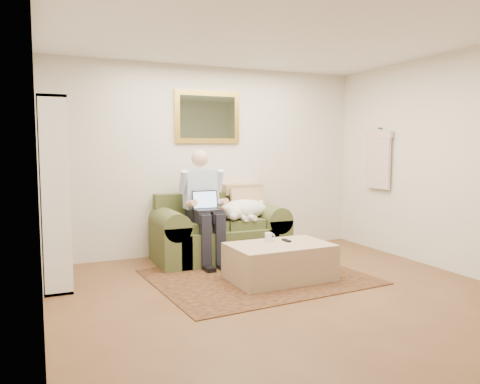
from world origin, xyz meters
TOP-DOWN VIEW (x-y plane):
  - room_shell at (0.00, 0.35)m, footprint 4.51×5.00m
  - rug at (0.03, 1.02)m, footprint 2.48×2.05m
  - sofa at (-0.06, 2.03)m, footprint 1.73×0.88m
  - seated_man at (-0.32, 1.87)m, footprint 0.57×0.81m
  - laptop at (-0.32, 1.80)m, footprint 0.34×0.27m
  - sleeping_dog at (0.25, 1.94)m, footprint 0.71×0.45m
  - ottoman at (0.21, 0.83)m, footprint 1.14×0.75m
  - coffee_mug at (0.15, 1.01)m, footprint 0.08×0.08m
  - tv_remote at (0.34, 0.93)m, footprint 0.05×0.15m
  - bookshelf at (-2.10, 1.60)m, footprint 0.28×0.80m
  - wall_mirror at (-0.06, 2.47)m, footprint 0.94×0.04m
  - hanging_shirt at (2.19, 1.60)m, footprint 0.06×0.52m

SIDE VIEW (x-z plane):
  - rug at x=0.03m, z-range 0.00..0.01m
  - ottoman at x=0.21m, z-range 0.00..0.41m
  - sofa at x=-0.06m, z-range -0.22..0.82m
  - tv_remote at x=0.34m, z-range 0.41..0.43m
  - coffee_mug at x=0.15m, z-range 0.41..0.51m
  - sleeping_dog at x=0.25m, z-range 0.53..0.79m
  - seated_man at x=-0.32m, z-range 0.00..1.45m
  - laptop at x=-0.32m, z-range 0.64..0.88m
  - bookshelf at x=-2.10m, z-range 0.00..2.00m
  - room_shell at x=0.00m, z-range 0.00..2.61m
  - hanging_shirt at x=2.19m, z-range 0.90..1.80m
  - wall_mirror at x=-0.06m, z-range 1.54..2.26m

